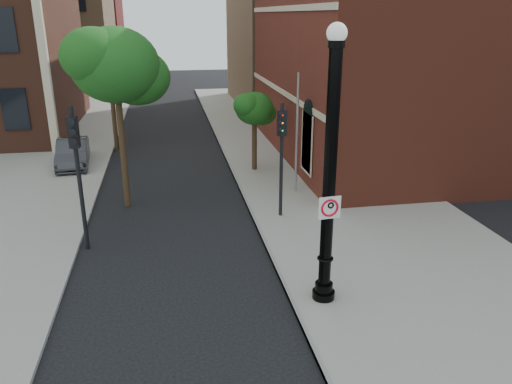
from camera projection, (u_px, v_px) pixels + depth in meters
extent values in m
plane|color=black|center=(214.00, 310.00, 12.91)|extent=(120.00, 120.00, 0.00)
cube|color=gray|center=(322.00, 178.00, 23.17)|extent=(8.00, 60.00, 0.12)
cube|color=gray|center=(23.00, 149.00, 28.08)|extent=(10.00, 50.00, 0.12)
cube|color=gray|center=(238.00, 183.00, 22.50)|extent=(0.10, 60.00, 0.14)
cube|color=maroon|center=(484.00, 39.00, 26.55)|extent=(22.00, 16.00, 12.00)
cube|color=black|center=(307.00, 143.00, 21.41)|extent=(0.08, 1.40, 2.40)
cube|color=beige|center=(282.00, 92.00, 25.55)|extent=(0.06, 16.00, 0.25)
cube|color=beige|center=(283.00, 9.00, 24.21)|extent=(0.06, 16.00, 0.25)
cube|color=beige|center=(39.00, 19.00, 25.15)|extent=(0.40, 0.40, 14.00)
cube|color=#9B7854|center=(49.00, 28.00, 49.69)|extent=(12.00, 12.00, 12.00)
cube|color=maroon|center=(73.00, 33.00, 63.00)|extent=(12.00, 12.00, 10.00)
cube|color=#9B7854|center=(369.00, 18.00, 41.05)|extent=(22.00, 14.00, 14.00)
cylinder|color=black|center=(323.00, 296.00, 13.26)|extent=(0.60, 0.60, 0.32)
cylinder|color=black|center=(324.00, 287.00, 13.17)|extent=(0.47, 0.47, 0.27)
cylinder|color=black|center=(329.00, 180.00, 12.16)|extent=(0.32, 0.32, 6.20)
torus|color=black|center=(325.00, 258.00, 12.88)|extent=(0.43, 0.43, 0.06)
cylinder|color=black|center=(336.00, 44.00, 11.09)|extent=(0.38, 0.38, 0.16)
sphere|color=silver|center=(337.00, 33.00, 11.01)|extent=(0.47, 0.47, 0.47)
cube|color=white|center=(330.00, 208.00, 12.22)|extent=(0.58, 0.07, 0.58)
cube|color=black|center=(330.00, 198.00, 12.13)|extent=(0.58, 0.06, 0.05)
cube|color=black|center=(329.00, 218.00, 12.30)|extent=(0.58, 0.06, 0.05)
cube|color=black|center=(320.00, 209.00, 12.15)|extent=(0.05, 0.01, 0.58)
cube|color=black|center=(340.00, 207.00, 12.28)|extent=(0.05, 0.01, 0.58)
torus|color=red|center=(330.00, 208.00, 12.22)|extent=(0.47, 0.10, 0.46)
cube|color=red|center=(330.00, 208.00, 12.22)|extent=(0.33, 0.04, 0.33)
cube|color=black|center=(328.00, 208.00, 12.20)|extent=(0.05, 0.01, 0.27)
torus|color=black|center=(331.00, 205.00, 12.20)|extent=(0.18, 0.07, 0.18)
cylinder|color=black|center=(330.00, 198.00, 12.13)|extent=(0.03, 0.02, 0.03)
imported|color=#303035|center=(73.00, 153.00, 24.96)|extent=(1.85, 4.27, 1.37)
cylinder|color=black|center=(80.00, 181.00, 15.54)|extent=(0.14, 0.14, 4.66)
cube|color=black|center=(73.00, 132.00, 15.02)|extent=(0.31, 0.30, 0.97)
sphere|color=#E50505|center=(72.00, 122.00, 14.76)|extent=(0.17, 0.17, 0.17)
sphere|color=#FF8C00|center=(73.00, 131.00, 14.86)|extent=(0.17, 0.17, 0.17)
sphere|color=#00E519|center=(74.00, 141.00, 14.96)|extent=(0.17, 0.17, 0.17)
cylinder|color=black|center=(281.00, 163.00, 18.05)|extent=(0.13, 0.13, 4.34)
cube|color=black|center=(282.00, 123.00, 17.56)|extent=(0.35, 0.34, 0.90)
sphere|color=#E50505|center=(282.00, 115.00, 17.32)|extent=(0.16, 0.16, 0.16)
sphere|color=#FF8C00|center=(281.00, 123.00, 17.42)|extent=(0.16, 0.16, 0.16)
sphere|color=#00E519|center=(281.00, 130.00, 17.51)|extent=(0.16, 0.16, 0.16)
cylinder|color=#999999|center=(297.00, 135.00, 20.48)|extent=(0.10, 0.10, 5.08)
cylinder|color=#352215|center=(122.00, 144.00, 19.10)|extent=(0.24, 0.24, 5.13)
ellipsoid|color=#155116|center=(115.00, 65.00, 18.11)|extent=(3.22, 3.22, 2.74)
ellipsoid|color=#155116|center=(138.00, 77.00, 18.95)|extent=(2.49, 2.49, 2.12)
ellipsoid|color=#155116|center=(94.00, 56.00, 17.47)|extent=(2.34, 2.34, 1.99)
cylinder|color=#352215|center=(114.00, 115.00, 27.49)|extent=(0.24, 0.24, 3.97)
ellipsoid|color=#155116|center=(110.00, 73.00, 26.73)|extent=(2.49, 2.49, 2.12)
ellipsoid|color=#155116|center=(122.00, 80.00, 27.38)|extent=(1.93, 1.93, 1.64)
ellipsoid|color=#155116|center=(99.00, 69.00, 26.24)|extent=(1.81, 1.81, 1.54)
cylinder|color=#352215|center=(254.00, 143.00, 23.88)|extent=(0.24, 0.24, 2.88)
ellipsoid|color=#155116|center=(254.00, 108.00, 23.33)|extent=(1.81, 1.81, 1.54)
ellipsoid|color=#155116|center=(262.00, 113.00, 23.80)|extent=(1.40, 1.40, 1.19)
ellipsoid|color=#155116|center=(247.00, 105.00, 22.97)|extent=(1.32, 1.32, 1.12)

